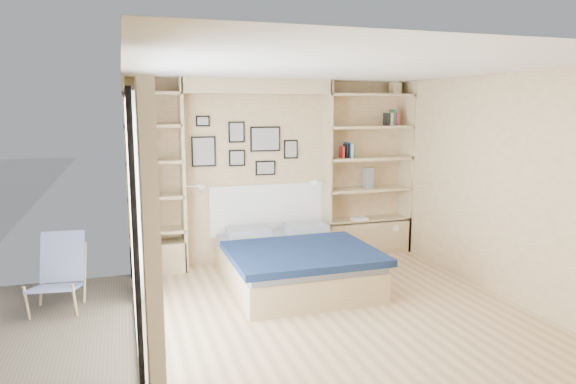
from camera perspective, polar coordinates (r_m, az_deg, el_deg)
name	(u,v)px	position (r m, az deg, el deg)	size (l,w,h in m)	color
ground	(338,317)	(5.44, 5.57, -13.62)	(4.50, 4.50, 0.00)	#DBB27E
room_shell	(262,192)	(6.41, -2.87, -0.05)	(4.50, 4.50, 4.50)	#E8BD87
bed	(293,261)	(6.32, 0.56, -7.68)	(1.68, 2.14, 1.07)	tan
photo_gallery	(244,146)	(7.01, -4.93, 5.07)	(1.48, 0.02, 0.82)	black
reading_lamps	(259,185)	(6.89, -3.22, 0.80)	(1.92, 0.12, 0.15)	silver
shelf_decor	(351,140)	(7.36, 7.01, 5.71)	(3.59, 0.23, 2.03)	#A51E1E
deck_chair	(59,273)	(6.04, -24.08, -8.23)	(0.57, 0.85, 0.80)	tan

